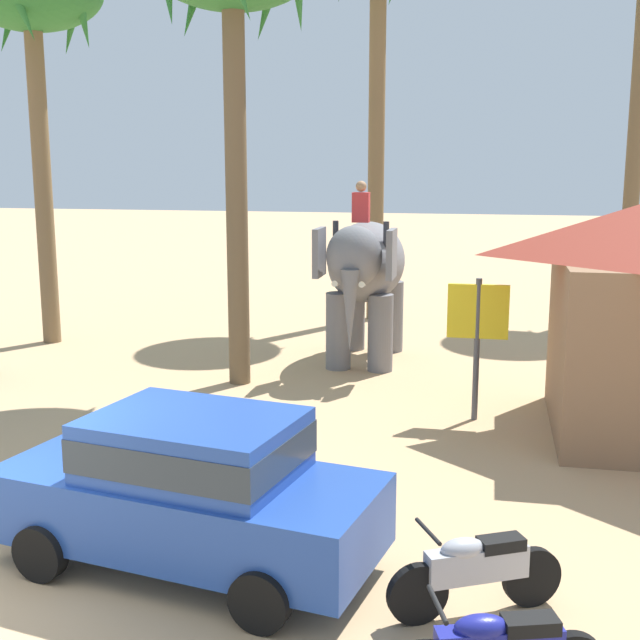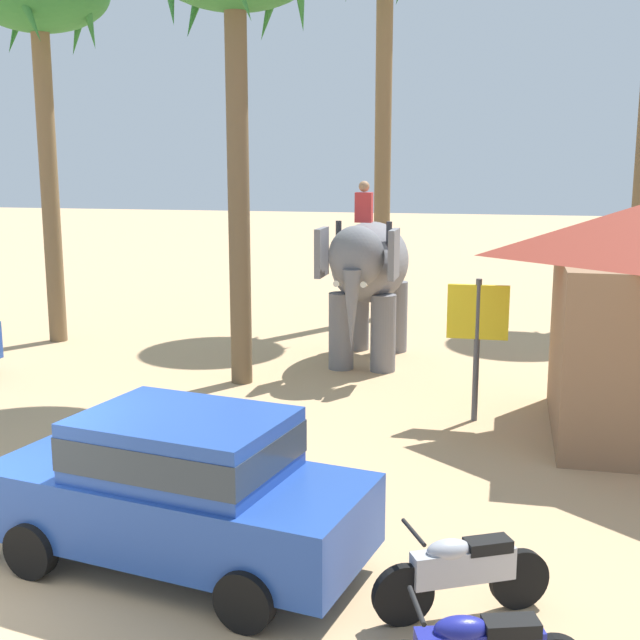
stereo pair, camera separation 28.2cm
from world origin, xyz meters
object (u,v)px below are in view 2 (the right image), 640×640
at_px(palm_tree_near_hut, 38,4).
at_px(signboard_yellow, 478,322).
at_px(car_sedan_foreground, 180,484).
at_px(elephant_with_mahout, 368,271).
at_px(motorcycle_mid_row, 462,571).

relative_size(palm_tree_near_hut, signboard_yellow, 3.71).
relative_size(car_sedan_foreground, palm_tree_near_hut, 0.49).
bearing_deg(signboard_yellow, palm_tree_near_hut, 157.77).
relative_size(car_sedan_foreground, signboard_yellow, 1.81).
height_order(elephant_with_mahout, signboard_yellow, elephant_with_mahout).
bearing_deg(elephant_with_mahout, signboard_yellow, -56.20).
xyz_separation_m(palm_tree_near_hut, signboard_yellow, (10.06, -4.11, -6.03)).
relative_size(elephant_with_mahout, signboard_yellow, 1.62).
distance_m(car_sedan_foreground, motorcycle_mid_row, 3.06).
bearing_deg(motorcycle_mid_row, car_sedan_foreground, 173.14).
distance_m(motorcycle_mid_row, palm_tree_near_hut, 16.24).
bearing_deg(motorcycle_mid_row, palm_tree_near_hut, 134.64).
xyz_separation_m(elephant_with_mahout, signboard_yellow, (2.43, -3.63, -0.30)).
bearing_deg(car_sedan_foreground, elephant_with_mahout, 87.46).
bearing_deg(car_sedan_foreground, palm_tree_near_hut, 125.86).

